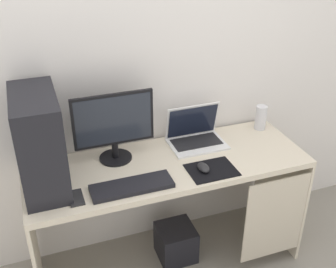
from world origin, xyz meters
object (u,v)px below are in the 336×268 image
(speaker, at_px, (261,118))
(keyboard, at_px, (132,186))
(laptop, at_px, (196,136))
(cell_phone, at_px, (76,198))
(monitor, at_px, (114,126))
(mouse_left, at_px, (203,168))
(pc_tower, at_px, (40,142))
(subwoofer, at_px, (176,242))

(speaker, distance_m, keyboard, 1.01)
(laptop, height_order, cell_phone, laptop)
(monitor, height_order, keyboard, monitor)
(monitor, relative_size, speaker, 2.84)
(keyboard, bearing_deg, monitor, 92.22)
(mouse_left, bearing_deg, cell_phone, -179.08)
(pc_tower, relative_size, speaker, 3.19)
(cell_phone, distance_m, subwoofer, 0.88)
(speaker, bearing_deg, cell_phone, -164.72)
(subwoofer, bearing_deg, speaker, 14.55)
(speaker, distance_m, subwoofer, 0.96)
(laptop, relative_size, keyboard, 0.78)
(laptop, distance_m, subwoofer, 0.71)
(laptop, bearing_deg, mouse_left, -104.94)
(monitor, distance_m, laptop, 0.52)
(speaker, relative_size, subwoofer, 0.69)
(cell_phone, bearing_deg, mouse_left, 0.92)
(laptop, bearing_deg, monitor, -177.56)
(speaker, bearing_deg, monitor, -177.11)
(pc_tower, xyz_separation_m, keyboard, (0.40, -0.18, -0.24))
(laptop, relative_size, subwoofer, 1.44)
(mouse_left, xyz_separation_m, subwoofer, (-0.09, 0.16, -0.65))
(keyboard, relative_size, subwoofer, 1.84)
(speaker, bearing_deg, keyboard, -160.00)
(monitor, bearing_deg, speaker, 2.89)
(monitor, height_order, speaker, monitor)
(keyboard, bearing_deg, subwoofer, 29.87)
(keyboard, relative_size, mouse_left, 4.38)
(pc_tower, bearing_deg, keyboard, -24.59)
(laptop, bearing_deg, cell_phone, -158.11)
(laptop, bearing_deg, subwoofer, -141.37)
(mouse_left, relative_size, cell_phone, 0.74)
(laptop, height_order, keyboard, laptop)
(keyboard, bearing_deg, laptop, 33.18)
(mouse_left, bearing_deg, subwoofer, 119.88)
(laptop, bearing_deg, pc_tower, -171.58)
(pc_tower, relative_size, keyboard, 1.19)
(pc_tower, bearing_deg, mouse_left, -11.52)
(laptop, bearing_deg, speaker, 3.37)
(speaker, xyz_separation_m, keyboard, (-0.94, -0.34, -0.07))
(mouse_left, height_order, subwoofer, mouse_left)
(monitor, relative_size, mouse_left, 4.62)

